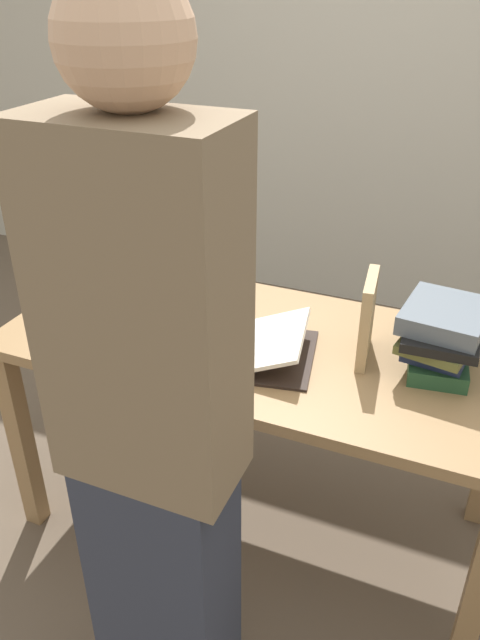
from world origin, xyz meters
name	(u,v)px	position (x,y,z in m)	size (l,w,h in m)	color
ground_plane	(256,517)	(0.00, 0.00, 0.00)	(12.00, 12.00, 0.00)	brown
wall_back	(395,68)	(0.00, 1.83, 1.30)	(8.00, 0.06, 2.60)	#BCB7A8
reading_desk	(259,366)	(0.00, 0.00, 0.66)	(1.56, 0.72, 0.75)	#937047
open_book	(222,343)	(-0.08, -0.10, 0.78)	(0.59, 0.41, 0.09)	black
book_stack_tall	(442,335)	(0.51, 0.07, 0.85)	(0.24, 0.30, 0.19)	#234C2D
book_standing_upright	(367,318)	(0.31, 0.03, 0.88)	(0.05, 0.19, 0.25)	tan
reading_lamp	(143,214)	(-0.45, 0.13, 1.05)	(0.12, 0.12, 0.39)	#ADADB2
coffee_mug	(140,331)	(-0.32, -0.17, 0.80)	(0.09, 0.08, 0.10)	white
pencil	(175,383)	(-0.13, -0.30, 0.76)	(0.07, 0.13, 0.01)	gold
person_reader	(154,450)	(0.03, -0.68, 0.88)	(0.36, 0.23, 1.76)	#2D3342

